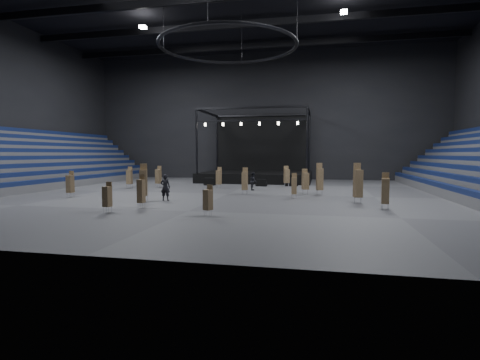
% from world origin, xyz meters
% --- Properties ---
extents(floor, '(50.00, 50.00, 0.00)m').
position_xyz_m(floor, '(0.00, 0.00, 0.00)').
color(floor, '#49494B').
rests_on(floor, ground).
extents(wall_back, '(50.00, 0.20, 18.00)m').
position_xyz_m(wall_back, '(0.00, 21.00, 9.00)').
color(wall_back, black).
rests_on(wall_back, ground).
extents(bleachers_left, '(7.20, 40.00, 6.40)m').
position_xyz_m(bleachers_left, '(-22.94, 0.00, 1.73)').
color(bleachers_left, '#535356').
rests_on(bleachers_left, floor).
extents(stage, '(14.00, 10.00, 9.20)m').
position_xyz_m(stage, '(0.00, 16.24, 1.45)').
color(stage, black).
rests_on(stage, floor).
extents(truss_ring, '(12.30, 12.30, 5.15)m').
position_xyz_m(truss_ring, '(-0.00, 0.00, 13.00)').
color(truss_ring, black).
rests_on(truss_ring, ceiling).
extents(flight_case_left, '(1.32, 0.76, 0.84)m').
position_xyz_m(flight_case_left, '(-4.28, 8.48, 0.42)').
color(flight_case_left, black).
rests_on(flight_case_left, floor).
extents(flight_case_mid, '(1.26, 0.77, 0.79)m').
position_xyz_m(flight_case_mid, '(1.73, 8.41, 0.39)').
color(flight_case_mid, black).
rests_on(flight_case_mid, floor).
extents(flight_case_right, '(1.47, 1.05, 0.88)m').
position_xyz_m(flight_case_right, '(4.97, 9.33, 0.44)').
color(flight_case_right, black).
rests_on(flight_case_right, floor).
extents(chair_stack_0, '(0.51, 0.51, 2.40)m').
position_xyz_m(chair_stack_0, '(12.16, -7.22, 1.24)').
color(chair_stack_0, silver).
rests_on(chair_stack_0, floor).
extents(chair_stack_1, '(0.47, 0.47, 2.27)m').
position_xyz_m(chair_stack_1, '(-3.53, -9.77, 1.16)').
color(chair_stack_1, silver).
rests_on(chair_stack_1, floor).
extents(chair_stack_2, '(0.64, 0.64, 2.80)m').
position_xyz_m(chair_stack_2, '(8.04, 0.62, 1.44)').
color(chair_stack_2, silver).
rests_on(chair_stack_2, floor).
extents(chair_stack_3, '(0.50, 0.50, 1.88)m').
position_xyz_m(chair_stack_3, '(-4.67, -11.99, 1.01)').
color(chair_stack_3, silver).
rests_on(chair_stack_3, floor).
extents(chair_stack_4, '(0.68, 0.68, 2.94)m').
position_xyz_m(chair_stack_4, '(10.74, -4.49, 1.50)').
color(chair_stack_4, silver).
rests_on(chair_stack_4, floor).
extents(chair_stack_5, '(0.55, 0.55, 2.25)m').
position_xyz_m(chair_stack_5, '(-11.47, 3.30, 1.20)').
color(chair_stack_5, silver).
rests_on(chair_stack_5, floor).
extents(chair_stack_6, '(0.55, 0.55, 2.21)m').
position_xyz_m(chair_stack_6, '(-2.30, 5.25, 1.17)').
color(chair_stack_6, silver).
rests_on(chair_stack_6, floor).
extents(chair_stack_7, '(0.70, 0.70, 2.29)m').
position_xyz_m(chair_stack_7, '(4.55, 8.01, 1.23)').
color(chair_stack_7, silver).
rests_on(chair_stack_7, floor).
extents(chair_stack_8, '(0.43, 0.43, 2.04)m').
position_xyz_m(chair_stack_8, '(6.03, -2.28, 1.07)').
color(chair_stack_8, silver).
rests_on(chair_stack_8, floor).
extents(chair_stack_9, '(0.68, 0.68, 2.86)m').
position_xyz_m(chair_stack_9, '(-4.93, -6.64, 1.46)').
color(chair_stack_9, silver).
rests_on(chair_stack_9, floor).
extents(chair_stack_10, '(0.58, 0.58, 2.30)m').
position_xyz_m(chair_stack_10, '(-8.86, 4.75, 1.22)').
color(chair_stack_10, silver).
rests_on(chair_stack_10, floor).
extents(chair_stack_11, '(0.69, 0.69, 2.27)m').
position_xyz_m(chair_stack_11, '(6.81, 0.94, 1.21)').
color(chair_stack_11, silver).
rests_on(chair_stack_11, floor).
extents(chair_stack_12, '(0.57, 0.57, 1.80)m').
position_xyz_m(chair_stack_12, '(1.75, -11.99, 0.97)').
color(chair_stack_12, silver).
rests_on(chair_stack_12, floor).
extents(chair_stack_13, '(0.52, 0.52, 2.18)m').
position_xyz_m(chair_stack_13, '(-12.07, -5.41, 1.15)').
color(chair_stack_13, silver).
rests_on(chair_stack_13, floor).
extents(chair_stack_14, '(0.49, 0.49, 2.38)m').
position_xyz_m(chair_stack_14, '(1.56, -0.17, 1.24)').
color(chair_stack_14, silver).
rests_on(chair_stack_14, floor).
extents(man_center, '(0.79, 0.57, 2.04)m').
position_xyz_m(man_center, '(-3.55, -5.76, 1.02)').
color(man_center, black).
rests_on(man_center, floor).
extents(crew_member, '(0.83, 0.98, 1.79)m').
position_xyz_m(crew_member, '(1.65, 3.77, 0.89)').
color(crew_member, black).
rests_on(crew_member, floor).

